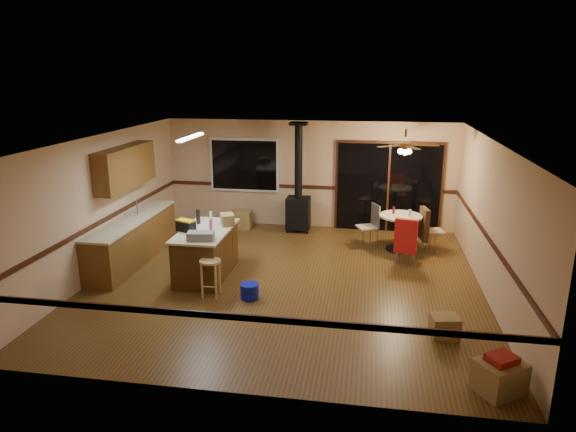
% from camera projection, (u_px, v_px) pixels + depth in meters
% --- Properties ---
extents(floor, '(7.00, 7.00, 0.00)m').
position_uv_depth(floor, '(285.00, 280.00, 9.47)').
color(floor, '#533717').
rests_on(floor, ground).
extents(ceiling, '(7.00, 7.00, 0.00)m').
position_uv_depth(ceiling, '(285.00, 139.00, 8.77)').
color(ceiling, silver).
rests_on(ceiling, ground).
extents(wall_back, '(7.00, 0.00, 7.00)m').
position_uv_depth(wall_back, '(309.00, 175.00, 12.44)').
color(wall_back, tan).
rests_on(wall_back, ground).
extents(wall_front, '(7.00, 0.00, 7.00)m').
position_uv_depth(wall_front, '(234.00, 293.00, 5.80)').
color(wall_front, tan).
rests_on(wall_front, ground).
extents(wall_left, '(0.00, 7.00, 7.00)m').
position_uv_depth(wall_left, '(102.00, 205.00, 9.66)').
color(wall_left, tan).
rests_on(wall_left, ground).
extents(wall_right, '(0.00, 7.00, 7.00)m').
position_uv_depth(wall_right, '(491.00, 221.00, 8.58)').
color(wall_right, tan).
rests_on(wall_right, ground).
extents(chair_rail, '(7.00, 7.00, 0.08)m').
position_uv_depth(chair_rail, '(285.00, 229.00, 9.20)').
color(chair_rail, '#37180D').
rests_on(chair_rail, ground).
extents(window, '(1.72, 0.10, 1.32)m').
position_uv_depth(window, '(244.00, 165.00, 12.59)').
color(window, black).
rests_on(window, ground).
extents(sliding_door, '(2.52, 0.10, 2.10)m').
position_uv_depth(sliding_door, '(388.00, 188.00, 12.17)').
color(sliding_door, black).
rests_on(sliding_door, ground).
extents(lower_cabinets, '(0.60, 3.00, 0.86)m').
position_uv_depth(lower_cabinets, '(133.00, 241.00, 10.33)').
color(lower_cabinets, brown).
rests_on(lower_cabinets, ground).
extents(countertop, '(0.64, 3.04, 0.04)m').
position_uv_depth(countertop, '(131.00, 219.00, 10.20)').
color(countertop, beige).
rests_on(countertop, lower_cabinets).
extents(upper_cabinets, '(0.35, 2.00, 0.80)m').
position_uv_depth(upper_cabinets, '(125.00, 167.00, 10.14)').
color(upper_cabinets, brown).
rests_on(upper_cabinets, ground).
extents(kitchen_island, '(0.88, 1.68, 0.90)m').
position_uv_depth(kitchen_island, '(206.00, 253.00, 9.58)').
color(kitchen_island, '#462B11').
rests_on(kitchen_island, ground).
extents(wood_stove, '(0.55, 0.50, 2.52)m').
position_uv_depth(wood_stove, '(298.00, 202.00, 12.20)').
color(wood_stove, black).
rests_on(wood_stove, ground).
extents(ceiling_fan, '(0.24, 0.24, 0.55)m').
position_uv_depth(ceiling_fan, '(405.00, 148.00, 10.48)').
color(ceiling_fan, brown).
rests_on(ceiling_fan, ceiling).
extents(fluorescent_strip, '(0.10, 1.20, 0.04)m').
position_uv_depth(fluorescent_strip, '(191.00, 137.00, 9.34)').
color(fluorescent_strip, white).
rests_on(fluorescent_strip, ceiling).
extents(toolbox_grey, '(0.49, 0.32, 0.14)m').
position_uv_depth(toolbox_grey, '(201.00, 236.00, 8.88)').
color(toolbox_grey, slate).
rests_on(toolbox_grey, kitchen_island).
extents(toolbox_black, '(0.38, 0.30, 0.19)m').
position_uv_depth(toolbox_black, '(186.00, 226.00, 9.36)').
color(toolbox_black, black).
rests_on(toolbox_black, kitchen_island).
extents(toolbox_yellow_lid, '(0.39, 0.30, 0.03)m').
position_uv_depth(toolbox_yellow_lid, '(186.00, 221.00, 9.33)').
color(toolbox_yellow_lid, gold).
rests_on(toolbox_yellow_lid, toolbox_black).
extents(box_on_island, '(0.34, 0.38, 0.21)m').
position_uv_depth(box_on_island, '(228.00, 219.00, 9.75)').
color(box_on_island, olive).
rests_on(box_on_island, kitchen_island).
extents(bottle_dark, '(0.10, 0.10, 0.28)m').
position_uv_depth(bottle_dark, '(198.00, 216.00, 9.81)').
color(bottle_dark, black).
rests_on(bottle_dark, kitchen_island).
extents(bottle_pink, '(0.07, 0.07, 0.20)m').
position_uv_depth(bottle_pink, '(211.00, 224.00, 9.44)').
color(bottle_pink, '#D84C8C').
rests_on(bottle_pink, kitchen_island).
extents(bottle_white, '(0.06, 0.06, 0.17)m').
position_uv_depth(bottle_white, '(211.00, 216.00, 10.07)').
color(bottle_white, white).
rests_on(bottle_white, kitchen_island).
extents(bar_stool, '(0.47, 0.47, 0.66)m').
position_uv_depth(bar_stool, '(211.00, 278.00, 8.72)').
color(bar_stool, tan).
rests_on(bar_stool, floor).
extents(blue_bucket, '(0.39, 0.39, 0.26)m').
position_uv_depth(blue_bucket, '(250.00, 291.00, 8.68)').
color(blue_bucket, '#0B169E').
rests_on(blue_bucket, floor).
extents(dining_table, '(0.90, 0.90, 0.78)m').
position_uv_depth(dining_table, '(400.00, 226.00, 10.94)').
color(dining_table, black).
rests_on(dining_table, ground).
extents(glass_red, '(0.07, 0.07, 0.15)m').
position_uv_depth(glass_red, '(394.00, 210.00, 10.97)').
color(glass_red, '#590C14').
rests_on(glass_red, dining_table).
extents(glass_cream, '(0.08, 0.08, 0.14)m').
position_uv_depth(glass_cream, '(410.00, 213.00, 10.78)').
color(glass_cream, beige).
rests_on(glass_cream, dining_table).
extents(chair_left, '(0.53, 0.53, 0.51)m').
position_uv_depth(chair_left, '(372.00, 221.00, 11.16)').
color(chair_left, tan).
rests_on(chair_left, ground).
extents(chair_near, '(0.50, 0.53, 0.70)m').
position_uv_depth(chair_near, '(406.00, 236.00, 10.08)').
color(chair_near, tan).
rests_on(chair_near, ground).
extents(chair_right, '(0.54, 0.50, 0.70)m').
position_uv_depth(chair_right, '(425.00, 224.00, 10.86)').
color(chair_right, tan).
rests_on(chair_right, ground).
extents(box_under_window, '(0.52, 0.42, 0.41)m').
position_uv_depth(box_under_window, '(241.00, 219.00, 12.61)').
color(box_under_window, olive).
rests_on(box_under_window, floor).
extents(box_corner_a, '(0.68, 0.66, 0.40)m').
position_uv_depth(box_corner_a, '(500.00, 377.00, 6.13)').
color(box_corner_a, olive).
rests_on(box_corner_a, floor).
extents(box_corner_b, '(0.44, 0.39, 0.32)m').
position_uv_depth(box_corner_b, '(445.00, 326.00, 7.44)').
color(box_corner_b, olive).
rests_on(box_corner_b, floor).
extents(box_small_red, '(0.42, 0.41, 0.09)m').
position_uv_depth(box_small_red, '(502.00, 359.00, 6.07)').
color(box_small_red, maroon).
rests_on(box_small_red, box_corner_a).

